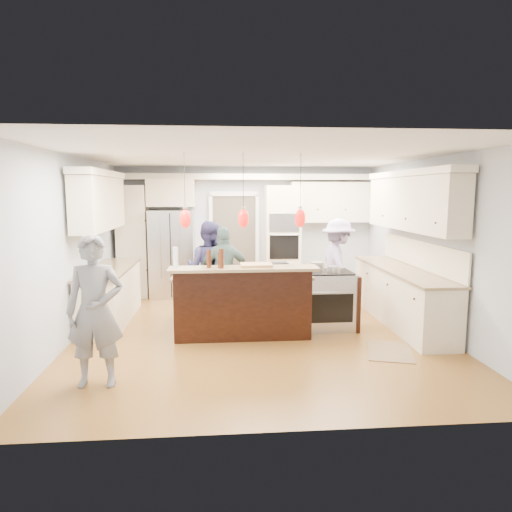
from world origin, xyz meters
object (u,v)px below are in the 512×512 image
Objects in this scene: kitchen_island at (242,301)px; person_bar_end at (95,311)px; refrigerator at (172,254)px; person_far_left at (208,268)px; island_range at (329,300)px.

person_bar_end is (-1.73, -1.87, 0.37)m from kitchen_island.
refrigerator reaches higher than person_bar_end.
person_far_left is at bearing 67.08° from person_bar_end.
refrigerator reaches higher than person_far_left.
island_range is 3.71m from person_bar_end.
person_bar_end reaches higher than person_far_left.
person_far_left is at bearing 152.83° from island_range.
person_bar_end is (-0.43, -4.44, -0.04)m from refrigerator.
island_range is at bearing -42.59° from refrigerator.
island_range is 2.21m from person_far_left.
person_far_left reaches higher than kitchen_island.
kitchen_island is 2.57m from person_bar_end.
refrigerator is at bearing -46.73° from person_far_left.
person_bar_end is 1.03× the size of person_far_left.
person_bar_end is at bearing -148.16° from island_range.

